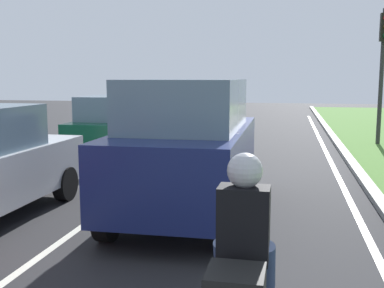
# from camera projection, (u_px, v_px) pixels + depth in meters

# --- Properties ---
(ground_plane) EXTENTS (60.00, 60.00, 0.00)m
(ground_plane) POSITION_uv_depth(u_px,v_px,m) (199.00, 160.00, 13.16)
(ground_plane) COLOR #262628
(lane_line_center) EXTENTS (0.12, 32.00, 0.01)m
(lane_line_center) POSITION_uv_depth(u_px,v_px,m) (175.00, 159.00, 13.30)
(lane_line_center) COLOR silver
(lane_line_center) RESTS_ON ground
(lane_line_right_edge) EXTENTS (0.12, 32.00, 0.01)m
(lane_line_right_edge) POSITION_uv_depth(u_px,v_px,m) (332.00, 165.00, 12.45)
(lane_line_right_edge) COLOR silver
(lane_line_right_edge) RESTS_ON ground
(curb_right) EXTENTS (0.24, 48.00, 0.12)m
(curb_right) POSITION_uv_depth(u_px,v_px,m) (352.00, 163.00, 12.34)
(curb_right) COLOR #9E9B93
(curb_right) RESTS_ON ground
(car_suv_ahead) EXTENTS (2.00, 4.52, 2.28)m
(car_suv_ahead) POSITION_uv_depth(u_px,v_px,m) (188.00, 147.00, 7.82)
(car_suv_ahead) COLOR navy
(car_suv_ahead) RESTS_ON ground
(car_hatchback_far) EXTENTS (1.77, 3.72, 1.78)m
(car_hatchback_far) POSITION_uv_depth(u_px,v_px,m) (114.00, 127.00, 13.67)
(car_hatchback_far) COLOR #0C472D
(car_hatchback_far) RESTS_ON ground
(rider_person) EXTENTS (0.50, 0.40, 1.16)m
(rider_person) POSITION_uv_depth(u_px,v_px,m) (244.00, 222.00, 3.68)
(rider_person) COLOR black
(rider_person) RESTS_ON ground
(traffic_light_near_right) EXTENTS (0.32, 0.50, 4.55)m
(traffic_light_near_right) POSITION_uv_depth(u_px,v_px,m) (383.00, 52.00, 15.45)
(traffic_light_near_right) COLOR #2D2D2D
(traffic_light_near_right) RESTS_ON ground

